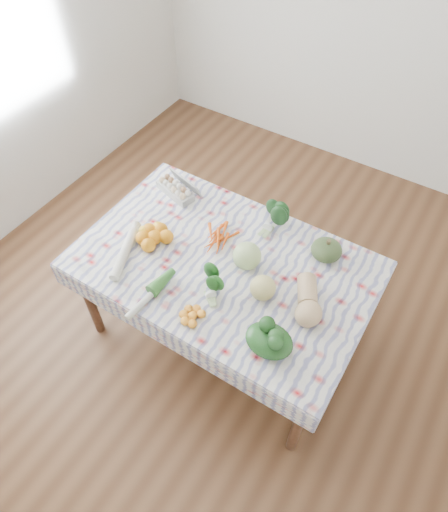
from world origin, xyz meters
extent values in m
plane|color=#50301B|center=(0.00, 0.00, 0.00)|extent=(4.50, 4.50, 0.00)
cube|color=white|center=(0.00, 2.25, 1.40)|extent=(4.00, 0.04, 2.80)
cube|color=brown|center=(0.00, 0.00, 0.73)|extent=(1.60, 1.00, 0.04)
cylinder|color=brown|center=(-0.74, -0.44, 0.35)|extent=(0.06, 0.06, 0.71)
cylinder|color=brown|center=(0.74, -0.44, 0.35)|extent=(0.06, 0.06, 0.71)
cylinder|color=brown|center=(-0.74, 0.44, 0.35)|extent=(0.06, 0.06, 0.71)
cylinder|color=brown|center=(0.74, 0.44, 0.35)|extent=(0.06, 0.06, 0.71)
cube|color=silver|center=(0.00, 0.00, 0.76)|extent=(1.66, 1.06, 0.01)
cube|color=#AAAAA5|center=(-0.57, 0.32, 0.80)|extent=(0.29, 0.18, 0.07)
cube|color=#E6540E|center=(-0.12, 0.13, 0.78)|extent=(0.22, 0.20, 0.04)
ellipsoid|color=#173D19|center=(0.09, 0.39, 0.83)|extent=(0.17, 0.15, 0.14)
ellipsoid|color=#3D5229|center=(0.47, 0.35, 0.82)|extent=(0.20, 0.20, 0.12)
sphere|color=#ACC97C|center=(0.12, 0.05, 0.84)|extent=(0.18, 0.18, 0.16)
ellipsoid|color=tan|center=(0.53, -0.03, 0.83)|extent=(0.26, 0.33, 0.14)
cube|color=orange|center=(-0.42, -0.08, 0.81)|extent=(0.35, 0.35, 0.09)
ellipsoid|color=#184F16|center=(0.04, -0.21, 0.82)|extent=(0.21, 0.21, 0.11)
cube|color=orange|center=(0.06, -0.40, 0.79)|extent=(0.17, 0.17, 0.05)
sphere|color=#CBBE6D|center=(0.29, -0.08, 0.83)|extent=(0.16, 0.16, 0.14)
ellipsoid|color=#143714|center=(0.47, -0.33, 0.82)|extent=(0.28, 0.24, 0.11)
cylinder|color=silver|center=(-0.50, -0.26, 0.79)|extent=(0.19, 0.37, 0.05)
cylinder|color=beige|center=(-0.20, -0.41, 0.78)|extent=(0.07, 0.36, 0.04)
camera|label=1|loc=(0.87, -1.38, 2.77)|focal=32.00mm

